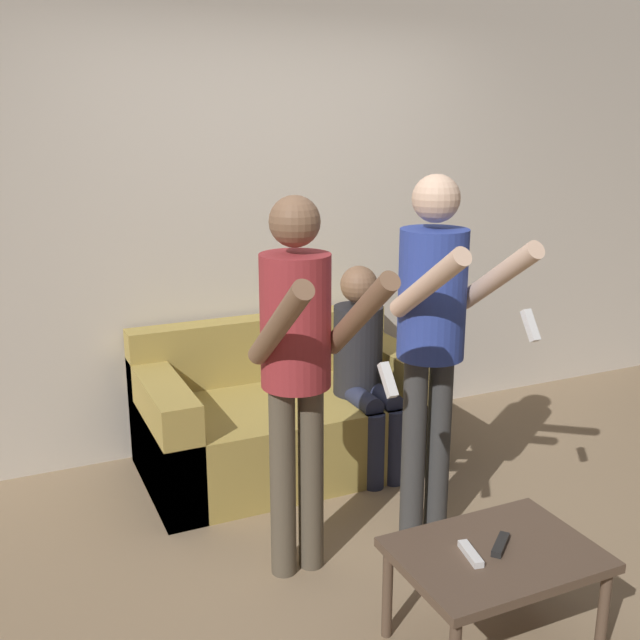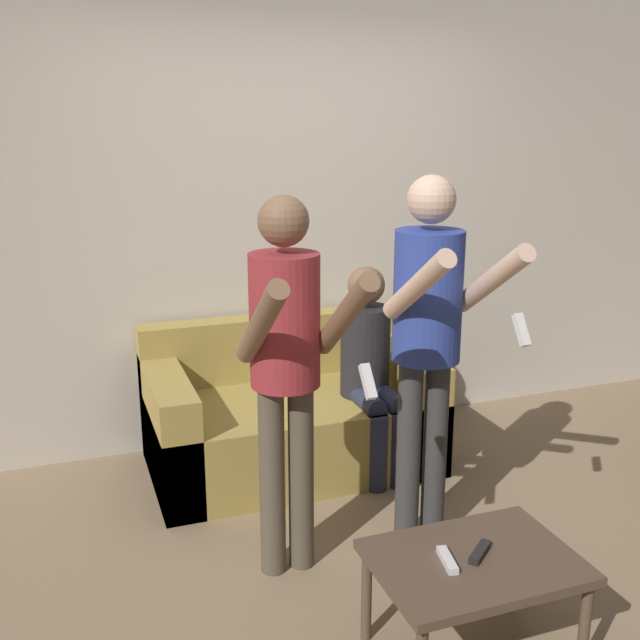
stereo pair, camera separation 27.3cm
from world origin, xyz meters
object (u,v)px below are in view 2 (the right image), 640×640
Objects in this scene: person_standing_left at (287,353)px; remote_near at (447,560)px; person_standing_right at (429,327)px; person_seated at (370,364)px; coffee_table at (474,570)px; couch at (289,418)px; remote_far at (480,552)px.

person_standing_left is 10.59× the size of remote_near.
person_standing_right is 1.48× the size of person_seated.
remote_near is (-0.11, 0.00, 0.06)m from coffee_table.
couch reaches higher than coffee_table.
person_seated is (0.40, -0.21, 0.34)m from couch.
person_standing_left is 2.26× the size of coffee_table.
person_seated is at bearing 84.42° from person_standing_right.
coffee_table is at bearing -160.57° from remote_far.
couch is 0.57m from person_seated.
couch is at bearing 152.16° from person_seated.
remote_near is (-0.37, -1.53, -0.20)m from person_seated.
person_standing_right reaches higher than coffee_table.
remote_far is at bearing 1.59° from remote_near.
person_standing_right is 2.35× the size of coffee_table.
person_standing_left is 11.83× the size of remote_far.
person_standing_left is at bearing 115.10° from remote_near.
person_standing_left is 1.05m from remote_far.
person_seated is (0.72, 0.79, -0.38)m from person_standing_left.
person_standing_left is at bearing -179.64° from person_standing_right.
remote_near is (0.35, -0.74, -0.58)m from person_standing_left.
person_standing_left is at bearing 123.08° from remote_far.
couch is 0.95× the size of person_standing_left.
coffee_table is (-0.26, -1.54, -0.26)m from person_seated.
person_seated is at bearing 76.30° from remote_near.
remote_near is at bearing -111.67° from person_standing_right.
coffee_table is (-0.19, -0.75, -0.68)m from person_standing_right.
person_standing_left is at bearing -107.85° from couch.
person_standing_right is at bearing 0.36° from person_standing_left.
couch is 1.36× the size of person_seated.
person_standing_right is 0.98m from remote_far.
person_standing_right is at bearing -72.05° from couch.
person_standing_right is (0.32, -1.00, 0.77)m from couch.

